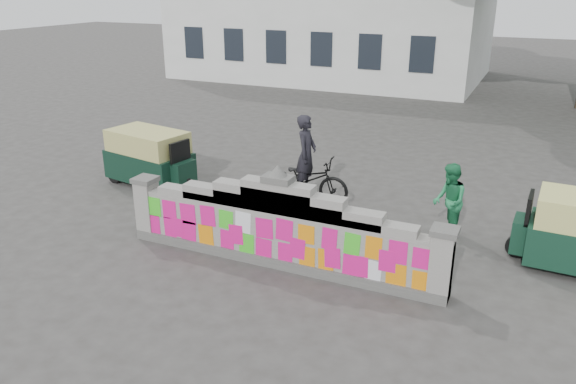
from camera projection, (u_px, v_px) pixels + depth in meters
name	position (u px, v px, depth m)	size (l,w,h in m)	color
ground	(278.00, 264.00, 10.77)	(100.00, 100.00, 0.00)	#383533
parapet_wall	(278.00, 229.00, 10.50)	(6.48, 0.44, 2.01)	#4C4C49
building	(335.00, 1.00, 30.76)	(16.00, 10.00, 8.90)	silver
cyclist_bike	(306.00, 179.00, 13.64)	(0.75, 2.15, 1.13)	black
cyclist_rider	(306.00, 164.00, 13.50)	(0.70, 0.46, 1.91)	black
pedestrian	(449.00, 201.00, 11.66)	(0.78, 0.61, 1.60)	#23834D
rickshaw_left	(151.00, 157.00, 14.73)	(2.69, 1.60, 1.45)	black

